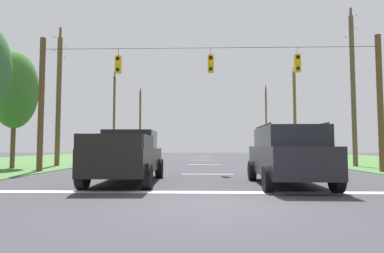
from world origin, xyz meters
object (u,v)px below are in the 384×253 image
at_px(suv_black, 288,154).
at_px(distant_car_crossing_white, 122,151).
at_px(pickup_truck, 128,156).
at_px(utility_pole_distant_right, 114,115).
at_px(utility_pole_mid_right, 353,86).
at_px(utility_pole_far_right, 295,113).
at_px(overhead_signal_span, 208,97).
at_px(utility_pole_far_left, 59,98).
at_px(utility_pole_near_left, 266,120).
at_px(utility_pole_distant_left, 140,122).
at_px(tree_roadside_right, 15,90).

xyz_separation_m(suv_black, distant_car_crossing_white, (-11.43, 23.04, -0.27)).
distance_m(pickup_truck, utility_pole_distant_right, 25.00).
bearing_deg(utility_pole_mid_right, utility_pole_far_right, 88.88).
xyz_separation_m(overhead_signal_span, utility_pole_far_left, (-10.22, 4.71, 0.74)).
bearing_deg(utility_pole_far_left, overhead_signal_span, -24.74).
bearing_deg(utility_pole_distant_right, utility_pole_near_left, 36.55).
height_order(utility_pole_far_right, utility_pole_near_left, utility_pole_near_left).
bearing_deg(overhead_signal_span, utility_pole_far_right, 61.45).
distance_m(pickup_truck, utility_pole_distant_left, 40.08).
height_order(utility_pole_near_left, utility_pole_far_left, utility_pole_near_left).
xyz_separation_m(pickup_truck, utility_pole_distant_left, (-7.13, 39.19, 4.36)).
xyz_separation_m(suv_black, utility_pole_distant_left, (-12.81, 40.06, 4.27)).
xyz_separation_m(utility_pole_mid_right, tree_roadside_right, (-21.51, -2.49, -0.58)).
distance_m(utility_pole_far_right, tree_roadside_right, 27.32).
bearing_deg(utility_pole_mid_right, utility_pole_far_left, 179.45).
xyz_separation_m(utility_pole_near_left, utility_pole_distant_left, (-20.33, 0.49, -0.29)).
height_order(suv_black, utility_pole_mid_right, utility_pole_mid_right).
xyz_separation_m(suv_black, utility_pole_mid_right, (7.25, 10.31, 4.28)).
height_order(overhead_signal_span, utility_pole_far_right, utility_pole_far_right).
xyz_separation_m(utility_pole_far_left, utility_pole_distant_left, (-0.03, 29.55, 0.63)).
relative_size(suv_black, tree_roadside_right, 0.68).
relative_size(overhead_signal_span, suv_black, 3.78).
relative_size(distant_car_crossing_white, utility_pole_distant_right, 0.45).
height_order(pickup_truck, utility_pole_far_right, utility_pole_far_right).
bearing_deg(utility_pole_distant_left, utility_pole_near_left, -1.38).
height_order(distant_car_crossing_white, utility_pole_near_left, utility_pole_near_left).
bearing_deg(distant_car_crossing_white, utility_pole_far_left, -96.13).
relative_size(pickup_truck, utility_pole_near_left, 0.49).
relative_size(overhead_signal_span, utility_pole_mid_right, 1.70).
relative_size(utility_pole_mid_right, utility_pole_near_left, 0.96).
bearing_deg(utility_pole_near_left, suv_black, -100.77).
distance_m(suv_black, utility_pole_mid_right, 13.32).
bearing_deg(distant_car_crossing_white, utility_pole_mid_right, -34.26).
bearing_deg(overhead_signal_span, pickup_truck, -122.38).
relative_size(overhead_signal_span, tree_roadside_right, 2.56).
bearing_deg(utility_pole_far_right, overhead_signal_span, -118.55).
xyz_separation_m(utility_pole_far_right, utility_pole_distant_right, (-20.31, 0.20, -0.24)).
relative_size(pickup_truck, distant_car_crossing_white, 1.24).
bearing_deg(tree_roadside_right, utility_pole_near_left, 55.54).
bearing_deg(utility_pole_distant_right, overhead_signal_span, -61.34).
bearing_deg(utility_pole_near_left, overhead_signal_span, -106.61).
relative_size(pickup_truck, suv_black, 1.13).
bearing_deg(overhead_signal_span, utility_pole_mid_right, 24.74).
bearing_deg(utility_pole_near_left, tree_roadside_right, -124.46).
bearing_deg(pickup_truck, utility_pole_far_left, 126.36).
distance_m(overhead_signal_span, tree_roadside_right, 11.91).
relative_size(distant_car_crossing_white, utility_pole_distant_left, 0.40).
relative_size(utility_pole_far_right, utility_pole_distant_right, 1.04).
distance_m(pickup_truck, suv_black, 5.74).
height_order(distant_car_crossing_white, utility_pole_far_left, utility_pole_far_left).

